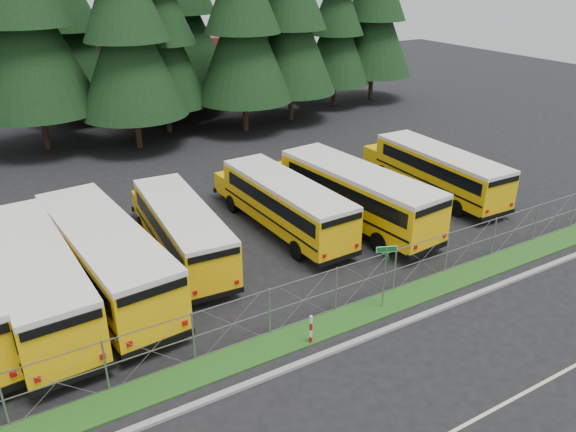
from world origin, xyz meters
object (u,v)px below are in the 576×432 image
(bus_6, at_px, (352,195))
(street_sign, at_px, (386,264))
(bus_2, at_px, (103,258))
(bus_3, at_px, (181,231))
(bus_5, at_px, (282,205))
(bus_1, at_px, (34,280))
(striped_bollard, at_px, (311,330))
(bus_east, at_px, (435,172))

(bus_6, bearing_deg, street_sign, -123.23)
(bus_6, distance_m, street_sign, 8.20)
(bus_2, height_order, bus_3, bus_2)
(bus_5, bearing_deg, bus_1, -174.30)
(bus_3, xyz_separation_m, striped_bollard, (1.65, -8.66, -0.75))
(bus_2, relative_size, bus_6, 1.03)
(bus_2, relative_size, bus_3, 1.16)
(street_sign, bearing_deg, bus_3, 123.33)
(bus_east, relative_size, striped_bollard, 8.86)
(striped_bollard, bearing_deg, bus_east, 30.71)
(bus_east, xyz_separation_m, striped_bollard, (-14.13, -8.39, -0.79))
(bus_3, bearing_deg, street_sign, -52.75)
(bus_east, bearing_deg, bus_6, -173.05)
(bus_6, relative_size, bus_east, 1.10)
(bus_1, height_order, bus_east, bus_1)
(bus_1, height_order, striped_bollard, bus_1)
(bus_3, relative_size, bus_east, 0.97)
(bus_5, bearing_deg, striped_bollard, -116.10)
(bus_1, bearing_deg, bus_5, 5.45)
(street_sign, bearing_deg, bus_1, 151.01)
(striped_bollard, bearing_deg, bus_1, 139.19)
(bus_3, xyz_separation_m, bus_6, (9.18, -0.94, 0.18))
(bus_5, height_order, street_sign, street_sign)
(bus_2, relative_size, street_sign, 4.26)
(bus_6, relative_size, striped_bollard, 9.71)
(bus_6, bearing_deg, striped_bollard, -139.90)
(bus_6, relative_size, street_sign, 4.15)
(bus_5, height_order, striped_bollard, bus_5)
(bus_2, xyz_separation_m, bus_5, (9.37, 1.29, -0.17))
(bus_3, relative_size, bus_6, 0.88)
(striped_bollard, bearing_deg, bus_5, 66.10)
(bus_2, distance_m, bus_east, 19.63)
(bus_2, distance_m, striped_bollard, 9.34)
(bus_6, bearing_deg, bus_1, 176.66)
(bus_2, bearing_deg, bus_6, -3.75)
(bus_2, distance_m, bus_5, 9.46)
(bus_2, xyz_separation_m, bus_6, (13.01, 0.23, -0.04))
(bus_5, relative_size, bus_6, 0.92)
(bus_east, bearing_deg, bus_5, 179.04)
(bus_1, xyz_separation_m, street_sign, (11.96, -6.63, 0.49))
(street_sign, xyz_separation_m, striped_bollard, (-3.74, -0.47, -1.43))
(bus_2, height_order, bus_6, bus_2)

